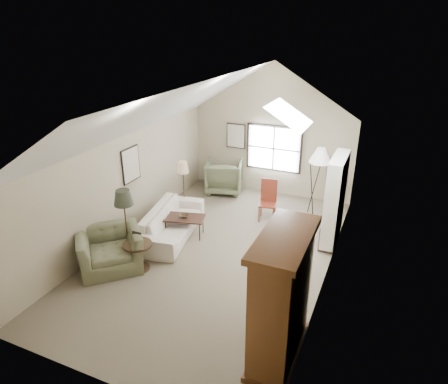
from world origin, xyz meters
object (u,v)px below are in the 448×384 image
at_px(sofa, 172,222).
at_px(side_table, 138,256).
at_px(coffee_table, 185,226).
at_px(side_chair, 268,201).
at_px(armchair_far, 224,177).
at_px(armchair_near, 110,250).
at_px(armoire, 281,299).

bearing_deg(sofa, side_table, 173.00).
bearing_deg(coffee_table, sofa, -159.49).
xyz_separation_m(side_table, side_chair, (1.84, 3.36, 0.25)).
xyz_separation_m(armchair_far, side_chair, (1.86, -1.34, 0.06)).
relative_size(armchair_near, coffee_table, 1.33).
bearing_deg(armchair_near, sofa, 30.15).
bearing_deg(armchair_far, side_chair, 127.62).
bearing_deg(armchair_far, side_table, 73.58).
xyz_separation_m(armoire, side_table, (-3.48, 1.13, -0.78)).
distance_m(armoire, armchair_near, 4.25).
xyz_separation_m(armchair_near, side_table, (0.61, 0.18, -0.12)).
xyz_separation_m(coffee_table, side_chair, (1.65, 1.65, 0.31)).
distance_m(armoire, side_table, 3.74).
relative_size(coffee_table, side_table, 1.58).
bearing_deg(coffee_table, side_chair, 45.04).
distance_m(armoire, sofa, 4.56).
relative_size(sofa, coffee_table, 2.53).
xyz_separation_m(sofa, side_chair, (1.94, 1.76, 0.20)).
relative_size(armchair_near, side_chair, 1.18).
relative_size(sofa, side_table, 3.99).
height_order(armoire, sofa, armoire).
height_order(coffee_table, side_chair, side_chair).
relative_size(armoire, armchair_far, 1.98).
bearing_deg(side_chair, armchair_far, 134.42).
bearing_deg(sofa, armchair_near, 153.41).
bearing_deg(side_chair, armoire, -79.70).
xyz_separation_m(armoire, armchair_near, (-4.09, 0.95, -0.67)).
xyz_separation_m(armoire, armchair_far, (-3.49, 5.82, -0.59)).
distance_m(armchair_near, coffee_table, 2.06).
height_order(armchair_near, side_table, armchair_near).
relative_size(armchair_far, side_chair, 0.99).
xyz_separation_m(sofa, coffee_table, (0.30, 0.11, -0.11)).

